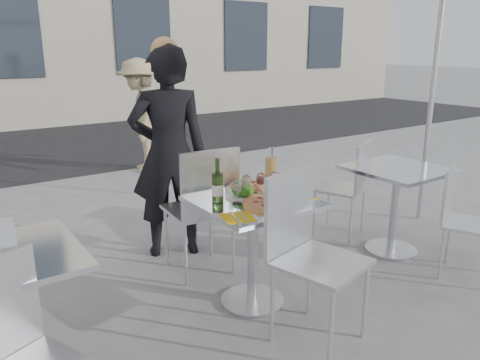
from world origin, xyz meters
TOP-DOWN VIEW (x-y plane):
  - ground at (0.00, 0.00)m, footprint 80.00×80.00m
  - street_asphalt at (0.00, 6.50)m, footprint 24.00×5.00m
  - main_table at (0.00, 0.00)m, footprint 0.72×0.72m
  - side_table_left at (-1.50, 0.00)m, footprint 0.72×0.72m
  - side_table_right at (1.50, 0.00)m, footprint 0.72×0.72m
  - chair_far at (-0.06, 0.53)m, footprint 0.51×0.52m
  - chair_near at (0.04, -0.47)m, footprint 0.57×0.58m
  - side_chair_lnear at (-1.56, -0.50)m, footprint 0.55×0.56m
  - side_chair_rfar at (1.45, 0.46)m, footprint 0.54×0.55m
  - side_chair_rnear at (1.55, -0.55)m, footprint 0.51×0.52m
  - woman_diner at (-0.07, 1.07)m, footprint 0.74×0.62m
  - pedestrian_b at (0.86, 3.85)m, footprint 0.86×1.15m
  - pizza_near at (0.04, -0.14)m, footprint 0.36×0.36m
  - pizza_far at (0.12, 0.21)m, footprint 0.31×0.31m
  - salad_plate at (-0.02, 0.09)m, footprint 0.22×0.22m
  - wine_bottle at (-0.23, 0.07)m, footprint 0.07×0.08m
  - carafe at (0.27, 0.16)m, footprint 0.08×0.08m
  - sugar_shaker at (0.16, 0.01)m, footprint 0.06×0.06m
  - wineglass_white_a at (-0.13, -0.00)m, footprint 0.07×0.07m
  - wineglass_white_b at (-0.01, 0.07)m, footprint 0.07×0.07m
  - wineglass_red_a at (0.10, 0.05)m, footprint 0.07×0.07m
  - wineglass_red_b at (0.19, 0.02)m, footprint 0.07×0.07m
  - napkin_left at (-0.27, -0.22)m, footprint 0.22×0.22m
  - napkin_right at (0.27, -0.14)m, footprint 0.19×0.20m

SIDE VIEW (x-z plane):
  - ground at x=0.00m, z-range 0.00..0.00m
  - street_asphalt at x=0.00m, z-range 0.00..0.00m
  - side_chair_rnear at x=1.55m, z-range 0.08..0.93m
  - side_chair_rfar at x=1.45m, z-range 0.08..0.98m
  - side_chair_lnear at x=-1.56m, z-range 0.08..0.99m
  - main_table at x=0.00m, z-range 0.16..0.91m
  - side_table_left at x=-1.50m, z-range 0.16..0.91m
  - side_table_right at x=1.50m, z-range 0.16..0.91m
  - chair_far at x=-0.06m, z-range 0.09..1.11m
  - chair_near at x=0.04m, z-range 0.09..1.12m
  - napkin_left at x=-0.27m, z-range 0.75..0.76m
  - napkin_right at x=0.27m, z-range 0.75..0.76m
  - pizza_near at x=0.04m, z-range 0.75..0.77m
  - pizza_far at x=0.12m, z-range 0.75..0.78m
  - salad_plate at x=-0.02m, z-range 0.74..0.83m
  - pedestrian_b at x=0.86m, z-range 0.00..1.58m
  - sugar_shaker at x=0.16m, z-range 0.75..0.86m
  - wineglass_white_a at x=-0.13m, z-range 0.78..0.94m
  - wineglass_white_b at x=-0.01m, z-range 0.78..0.94m
  - wineglass_red_a at x=0.10m, z-range 0.78..0.94m
  - wineglass_red_b at x=0.19m, z-range 0.78..0.94m
  - wine_bottle at x=-0.23m, z-range 0.72..1.01m
  - carafe at x=0.27m, z-range 0.72..1.01m
  - woman_diner at x=-0.07m, z-range 0.00..1.74m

